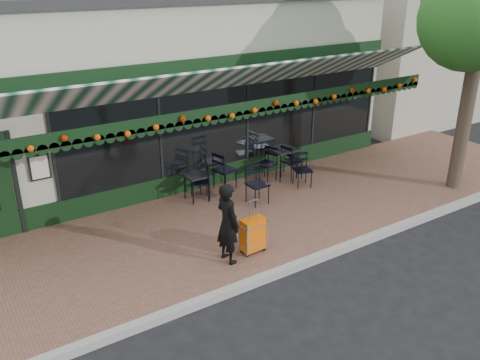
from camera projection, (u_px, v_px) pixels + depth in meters
ground at (301, 264)px, 9.70m from camera, size 80.00×80.00×0.00m
sidewalk at (244, 221)px, 11.22m from camera, size 18.00×4.00×0.15m
curb at (304, 263)px, 9.61m from camera, size 18.00×0.16×0.15m
restaurant_building at (134, 78)px, 14.89m from camera, size 12.00×9.60×4.50m
neighbor_building_right at (421, 41)px, 21.52m from camera, size 12.00×8.00×4.80m
woman at (228, 223)px, 9.27m from camera, size 0.42×0.60×1.56m
suitcase at (253, 235)px, 9.72m from camera, size 0.49×0.29×1.09m
cafe_table_a at (283, 151)px, 13.11m from camera, size 0.64×0.64×0.79m
cafe_table_b at (197, 177)px, 11.86m from camera, size 0.52×0.52×0.64m
chair_a_left at (266, 164)px, 12.99m from camera, size 0.56×0.56×0.90m
chair_a_right at (292, 161)px, 13.14m from camera, size 0.51×0.51×0.93m
chair_a_front at (303, 170)px, 12.67m from camera, size 0.54×0.54×0.85m
chair_b_left at (200, 182)px, 11.91m from camera, size 0.59×0.59×0.90m
chair_b_right at (225, 170)px, 12.51m from camera, size 0.57×0.57×0.97m
chair_b_front at (257, 185)px, 11.73m from camera, size 0.46×0.46×0.92m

